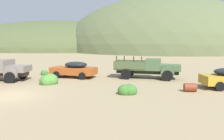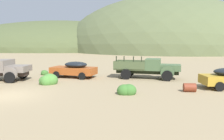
% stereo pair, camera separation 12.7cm
% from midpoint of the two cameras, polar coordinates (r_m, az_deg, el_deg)
% --- Properties ---
extents(ground_plane, '(300.00, 300.00, 0.00)m').
position_cam_midpoint_polar(ground_plane, '(16.31, -24.91, -5.96)').
color(ground_plane, '#998460').
extents(hill_far_left, '(93.49, 64.63, 24.07)m').
position_cam_midpoint_polar(hill_far_left, '(101.40, -12.72, 5.10)').
color(hill_far_left, '#4C5633').
rests_on(hill_far_left, ground).
extents(hill_center, '(77.29, 84.16, 41.12)m').
position_cam_midpoint_polar(hill_center, '(96.08, 11.68, 5.01)').
color(hill_center, '#56603D').
rests_on(hill_center, ground).
extents(truck_primer_gray, '(5.81, 2.87, 1.89)m').
position_cam_midpoint_polar(truck_primer_gray, '(22.63, -26.07, 0.05)').
color(truck_primer_gray, '#3D322D').
rests_on(truck_primer_gray, ground).
extents(car_oxide_orange, '(4.90, 3.08, 1.57)m').
position_cam_midpoint_polar(car_oxide_orange, '(22.52, -10.15, 0.20)').
color(car_oxide_orange, '#A34C1E').
rests_on(car_oxide_orange, ground).
extents(truck_weathered_green, '(6.40, 3.48, 2.16)m').
position_cam_midpoint_polar(truck_weathered_green, '(21.77, 9.74, 0.46)').
color(truck_weathered_green, '#232B1B').
rests_on(truck_weathered_green, ground).
extents(oil_drum_spare, '(0.88, 0.68, 0.61)m').
position_cam_midpoint_polar(oil_drum_spare, '(16.91, 18.75, -4.16)').
color(oil_drum_spare, brown).
rests_on(oil_drum_spare, ground).
extents(bush_between_trucks, '(1.52, 1.37, 1.13)m').
position_cam_midpoint_polar(bush_between_trucks, '(19.48, -15.99, -2.62)').
color(bush_between_trucks, '#4C8438').
rests_on(bush_between_trucks, ground).
extents(bush_lone_scrub, '(0.87, 0.87, 0.65)m').
position_cam_midpoint_polar(bush_lone_scrub, '(25.03, -16.87, -0.78)').
color(bush_lone_scrub, '#3D702D').
rests_on(bush_lone_scrub, ground).
extents(bush_near_barrel, '(1.32, 1.30, 0.88)m').
position_cam_midpoint_polar(bush_near_barrel, '(15.42, 3.66, -5.14)').
color(bush_near_barrel, '#3D702D').
rests_on(bush_near_barrel, ground).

